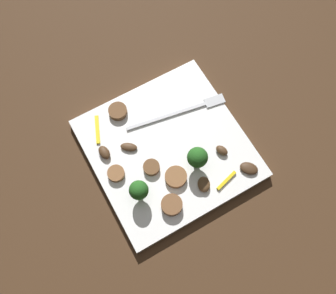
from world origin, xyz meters
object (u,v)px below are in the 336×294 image
broccoli_floret_1 (197,158)px  sausage_slice_1 (176,177)px  sausage_slice_3 (118,111)px  mushroom_3 (249,168)px  sausage_slice_4 (172,205)px  pepper_strip_2 (226,180)px  sausage_slice_0 (117,175)px  mushroom_1 (222,150)px  pepper_strip_1 (97,130)px  plate (168,149)px  sausage_slice_2 (151,167)px  mushroom_4 (204,184)px  mushroom_0 (129,147)px  broccoli_floret_0 (139,190)px  mushroom_2 (104,153)px  fork (184,111)px

broccoli_floret_1 → sausage_slice_1: (-0.04, -0.00, -0.03)m
sausage_slice_3 → mushroom_3: sausage_slice_3 is taller
sausage_slice_4 → pepper_strip_2: sausage_slice_4 is taller
sausage_slice_0 → sausage_slice_4: sausage_slice_4 is taller
broccoli_floret_1 → pepper_strip_2: size_ratio=1.22×
sausage_slice_4 → mushroom_1: size_ratio=1.57×
pepper_strip_1 → sausage_slice_1: bearing=-62.0°
pepper_strip_1 → pepper_strip_2: bearing=-52.2°
plate → sausage_slice_3: sausage_slice_3 is taller
sausage_slice_2 → mushroom_4: mushroom_4 is taller
sausage_slice_0 → mushroom_0: (0.04, 0.03, -0.00)m
sausage_slice_4 → mushroom_1: bearing=18.1°
plate → mushroom_3: 0.14m
broccoli_floret_0 → mushroom_4: size_ratio=1.81×
sausage_slice_2 → sausage_slice_3: size_ratio=0.84×
pepper_strip_2 → mushroom_4: bearing=161.8°
sausage_slice_2 → sausage_slice_3: (-0.00, 0.12, 0.00)m
sausage_slice_2 → broccoli_floret_0: bearing=-141.1°
mushroom_3 → mushroom_2: bearing=144.0°
mushroom_0 → mushroom_1: bearing=-32.0°
fork → sausage_slice_2: bearing=-137.1°
sausage_slice_3 → pepper_strip_2: sausage_slice_3 is taller
sausage_slice_0 → mushroom_4: 0.14m
sausage_slice_1 → pepper_strip_1: sausage_slice_1 is taller
broccoli_floret_1 → sausage_slice_1: 0.05m
sausage_slice_0 → pepper_strip_2: sausage_slice_0 is taller
mushroom_3 → broccoli_floret_1: bearing=144.5°
mushroom_2 → sausage_slice_3: bearing=46.6°
broccoli_floret_0 → mushroom_4: 0.11m
plate → mushroom_4: 0.09m
mushroom_0 → fork: bearing=6.8°
sausage_slice_0 → sausage_slice_3: size_ratio=0.87×
mushroom_0 → mushroom_3: same height
sausage_slice_4 → sausage_slice_1: bearing=51.9°
pepper_strip_1 → mushroom_2: bearing=-100.4°
sausage_slice_1 → mushroom_0: 0.09m
sausage_slice_2 → sausage_slice_3: 0.12m
mushroom_0 → mushroom_2: 0.04m
sausage_slice_1 → sausage_slice_3: same height
pepper_strip_1 → mushroom_3: bearing=-45.0°
pepper_strip_2 → sausage_slice_3: bearing=116.4°
mushroom_2 → sausage_slice_0: bearing=-89.1°
broccoli_floret_1 → pepper_strip_2: (0.03, -0.05, -0.03)m
mushroom_0 → broccoli_floret_0: bearing=-105.0°
sausage_slice_4 → mushroom_0: bearing=96.4°
sausage_slice_1 → mushroom_1: size_ratio=1.67×
sausage_slice_1 → sausage_slice_2: bearing=128.2°
mushroom_4 → pepper_strip_2: mushroom_4 is taller
sausage_slice_1 → mushroom_0: size_ratio=1.27×
plate → pepper_strip_2: (0.05, -0.10, 0.01)m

